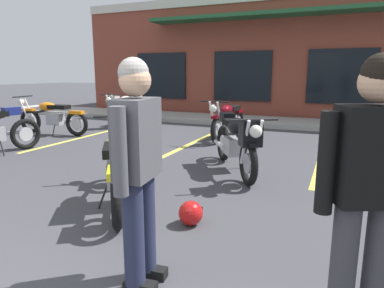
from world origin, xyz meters
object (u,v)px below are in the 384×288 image
at_px(motorcycle_blue_standard, 228,120).
at_px(helmet_on_pavement, 191,213).
at_px(motorcycle_red_sportbike, 52,117).
at_px(motorcycle_silver_naked, 236,141).
at_px(motorcycle_foreground_classic, 118,166).
at_px(motorcycle_black_cruiser, 127,108).
at_px(person_in_black_shirt, 138,162).
at_px(person_by_back_row, 368,185).

relative_size(motorcycle_blue_standard, helmet_on_pavement, 8.11).
height_order(motorcycle_red_sportbike, motorcycle_silver_naked, same).
height_order(motorcycle_foreground_classic, motorcycle_black_cruiser, same).
relative_size(motorcycle_foreground_classic, helmet_on_pavement, 7.04).
bearing_deg(motorcycle_silver_naked, person_in_black_shirt, -86.92).
relative_size(motorcycle_black_cruiser, motorcycle_blue_standard, 1.00).
xyz_separation_m(person_in_black_shirt, person_by_back_row, (1.47, 0.08, 0.00)).
height_order(motorcycle_black_cruiser, person_by_back_row, person_by_back_row).
bearing_deg(motorcycle_foreground_classic, person_in_black_shirt, -49.64).
bearing_deg(person_by_back_row, helmet_on_pavement, 146.47).
height_order(motorcycle_foreground_classic, helmet_on_pavement, motorcycle_foreground_classic).
relative_size(person_by_back_row, helmet_on_pavement, 6.44).
height_order(motorcycle_red_sportbike, person_by_back_row, person_by_back_row).
xyz_separation_m(motorcycle_red_sportbike, person_by_back_row, (6.97, -4.59, 0.49)).
distance_m(motorcycle_foreground_classic, person_in_black_shirt, 1.82).
relative_size(motorcycle_foreground_classic, motorcycle_red_sportbike, 0.87).
distance_m(motorcycle_silver_naked, motorcycle_blue_standard, 2.95).
bearing_deg(motorcycle_black_cruiser, helmet_on_pavement, -51.16).
distance_m(motorcycle_black_cruiser, person_in_black_shirt, 8.24).
bearing_deg(motorcycle_silver_naked, person_by_back_row, -61.79).
bearing_deg(person_in_black_shirt, motorcycle_black_cruiser, 124.42).
relative_size(motorcycle_red_sportbike, motorcycle_black_cruiser, 1.00).
bearing_deg(person_by_back_row, motorcycle_red_sportbike, 146.65).
height_order(person_by_back_row, helmet_on_pavement, person_by_back_row).
bearing_deg(motorcycle_red_sportbike, person_by_back_row, -33.35).
relative_size(person_in_black_shirt, person_by_back_row, 1.00).
distance_m(motorcycle_red_sportbike, motorcycle_blue_standard, 4.51).
xyz_separation_m(person_by_back_row, helmet_on_pavement, (-1.53, 1.02, -0.82)).
bearing_deg(person_by_back_row, motorcycle_silver_naked, 118.21).
relative_size(motorcycle_foreground_classic, motorcycle_silver_naked, 0.99).
bearing_deg(motorcycle_blue_standard, person_by_back_row, -65.61).
relative_size(motorcycle_red_sportbike, helmet_on_pavement, 8.11).
height_order(motorcycle_foreground_classic, motorcycle_red_sportbike, same).
xyz_separation_m(motorcycle_black_cruiser, motorcycle_blue_standard, (3.48, -0.89, -0.07)).
xyz_separation_m(motorcycle_red_sportbike, motorcycle_silver_naked, (5.34, -1.54, 0.07)).
height_order(motorcycle_red_sportbike, person_in_black_shirt, person_in_black_shirt).
distance_m(motorcycle_black_cruiser, helmet_on_pavement, 7.32).
height_order(motorcycle_silver_naked, helmet_on_pavement, motorcycle_silver_naked).
height_order(person_in_black_shirt, helmet_on_pavement, person_in_black_shirt).
bearing_deg(motorcycle_foreground_classic, motorcycle_black_cruiser, 122.81).
bearing_deg(helmet_on_pavement, person_in_black_shirt, -86.52).
relative_size(motorcycle_silver_naked, person_in_black_shirt, 1.11).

